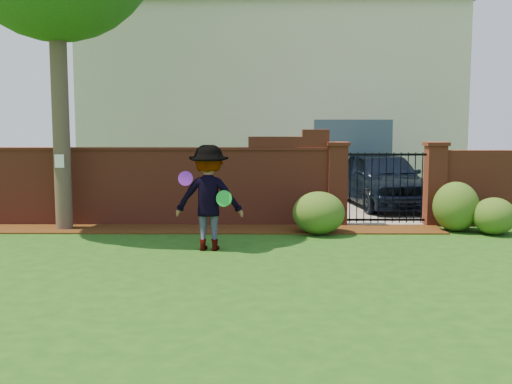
{
  "coord_description": "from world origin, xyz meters",
  "views": [
    {
      "loc": [
        0.67,
        -9.64,
        2.32
      ],
      "look_at": [
        0.59,
        1.4,
        1.05
      ],
      "focal_mm": 42.71,
      "sensor_mm": 36.0,
      "label": 1
    }
  ],
  "objects_px": {
    "frisbee_green": "(224,198)",
    "frisbee_purple": "(186,178)",
    "car": "(385,179)",
    "man": "(208,198)"
  },
  "relations": [
    {
      "from": "frisbee_green",
      "to": "frisbee_purple",
      "type": "bearing_deg",
      "value": 167.63
    },
    {
      "from": "car",
      "to": "man",
      "type": "bearing_deg",
      "value": -135.34
    },
    {
      "from": "car",
      "to": "frisbee_purple",
      "type": "bearing_deg",
      "value": -137.3
    },
    {
      "from": "car",
      "to": "frisbee_green",
      "type": "xyz_separation_m",
      "value": [
        -4.04,
        -5.83,
        0.21
      ]
    },
    {
      "from": "man",
      "to": "frisbee_green",
      "type": "xyz_separation_m",
      "value": [
        0.3,
        -0.25,
        0.02
      ]
    },
    {
      "from": "car",
      "to": "frisbee_green",
      "type": "bearing_deg",
      "value": -132.19
    },
    {
      "from": "man",
      "to": "frisbee_purple",
      "type": "height_order",
      "value": "man"
    },
    {
      "from": "frisbee_purple",
      "to": "frisbee_green",
      "type": "xyz_separation_m",
      "value": [
        0.7,
        -0.15,
        -0.34
      ]
    },
    {
      "from": "frisbee_green",
      "to": "car",
      "type": "bearing_deg",
      "value": 55.32
    },
    {
      "from": "man",
      "to": "frisbee_green",
      "type": "relative_size",
      "value": 6.58
    }
  ]
}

